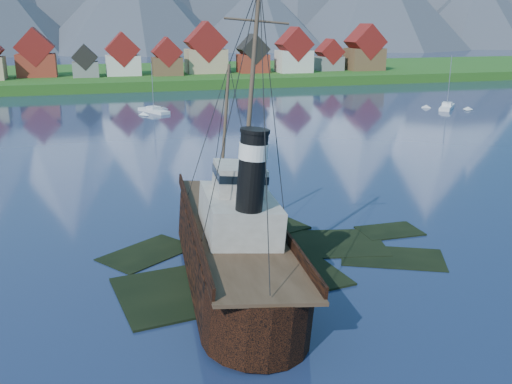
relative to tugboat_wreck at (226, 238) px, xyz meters
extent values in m
plane|color=#192647|center=(2.91, -0.31, -3.03)|extent=(1400.00, 1400.00, 0.00)
cube|color=black|center=(-0.09, -2.31, -3.35)|extent=(19.08, 11.42, 1.00)
cube|color=black|center=(8.91, 3.69, -3.41)|extent=(15.15, 9.76, 1.00)
cube|color=black|center=(4.91, 8.69, -3.31)|extent=(11.45, 9.06, 1.00)
cube|color=black|center=(14.91, -1.31, -3.45)|extent=(10.27, 8.34, 1.00)
cube|color=black|center=(-6.09, 5.69, -3.43)|extent=(9.42, 8.68, 1.00)
cube|color=black|center=(17.91, 4.69, -3.38)|extent=(6.00, 4.00, 1.00)
cube|color=#174B15|center=(2.91, 169.69, -3.03)|extent=(600.00, 80.00, 3.20)
cube|color=#3F3D38|center=(2.91, 131.69, -3.03)|extent=(600.00, 2.50, 2.00)
cube|color=maroon|center=(-26.09, 155.69, 3.57)|extent=(12.00, 8.50, 7.20)
cube|color=maroon|center=(-26.09, 155.69, 9.33)|extent=(12.22, 8.67, 12.22)
cube|color=slate|center=(-11.09, 150.69, 2.37)|extent=(8.00, 7.00, 4.80)
cube|color=black|center=(-11.09, 150.69, 6.21)|extent=(8.15, 7.14, 8.15)
cube|color=beige|center=(0.91, 153.69, 3.17)|extent=(11.00, 9.50, 6.40)
cube|color=maroon|center=(0.91, 153.69, 8.35)|extent=(11.20, 9.69, 11.20)
cube|color=brown|center=(14.91, 149.69, 2.87)|extent=(9.50, 8.00, 5.80)
cube|color=maroon|center=(14.91, 149.69, 7.48)|extent=(9.67, 8.16, 9.67)
cube|color=tan|center=(28.91, 154.69, 3.97)|extent=(13.50, 10.00, 8.00)
cube|color=maroon|center=(28.91, 154.69, 10.40)|extent=(13.75, 10.20, 13.75)
cube|color=maroon|center=(44.91, 151.69, 3.07)|extent=(10.00, 8.50, 6.20)
cube|color=black|center=(44.91, 151.69, 7.97)|extent=(10.18, 8.67, 10.18)
cube|color=beige|center=(58.91, 148.69, 3.72)|extent=(11.50, 9.00, 7.50)
cube|color=maroon|center=(58.91, 148.69, 9.54)|extent=(11.71, 9.18, 11.71)
cube|color=slate|center=(73.91, 152.69, 2.47)|extent=(9.00, 7.50, 5.00)
cube|color=maroon|center=(73.91, 152.69, 6.59)|extent=(9.16, 7.65, 9.16)
cube|color=brown|center=(86.91, 150.69, 3.87)|extent=(12.50, 10.00, 7.80)
cube|color=maroon|center=(86.91, 150.69, 10.02)|extent=(12.73, 10.20, 12.73)
cone|color=#2D333D|center=(22.91, 368.69, 27.97)|extent=(136.00, 136.00, 66.00)
cone|color=#2D333D|center=(112.91, 372.69, 19.97)|extent=(110.00, 110.00, 50.00)
cone|color=#2D333D|center=(202.91, 369.69, 32.47)|extent=(150.00, 150.00, 75.00)
cone|color=#2D333D|center=(292.91, 370.69, 24.97)|extent=(124.00, 124.00, 60.00)
cube|color=black|center=(0.00, -1.52, -0.76)|extent=(7.08, 20.38, 4.25)
cone|color=black|center=(0.00, 11.70, -0.76)|extent=(7.08, 7.08, 7.08)
cylinder|color=black|center=(0.00, -11.71, -0.76)|extent=(7.08, 7.08, 4.25)
cube|color=#4C3826|center=(0.00, -1.52, 1.46)|extent=(6.93, 26.89, 0.25)
cube|color=black|center=(-3.40, -1.52, 1.92)|extent=(0.20, 26.04, 0.91)
cube|color=black|center=(3.40, -1.52, 1.92)|extent=(0.20, 26.04, 0.91)
cube|color=#ADA89E|center=(0.00, -3.03, 2.98)|extent=(5.26, 8.59, 3.03)
cube|color=#ADA89E|center=(0.00, -2.02, 5.61)|extent=(3.64, 4.04, 2.22)
cylinder|color=black|center=(0.00, -6.37, 7.33)|extent=(1.92, 1.92, 5.66)
cylinder|color=silver|center=(0.00, -6.37, 8.74)|extent=(2.02, 2.02, 1.11)
cylinder|color=#473828|center=(0.00, 6.57, 7.63)|extent=(0.28, 0.28, 12.13)
cylinder|color=#473828|center=(0.00, -4.04, 13.29)|extent=(0.32, 0.32, 13.14)
cube|color=silver|center=(71.98, 75.70, -2.92)|extent=(8.11, 8.81, 1.35)
cube|color=silver|center=(71.98, 75.70, -1.85)|extent=(3.35, 3.41, 0.79)
cylinder|color=gray|center=(71.98, 75.70, 3.62)|extent=(0.16, 0.16, 11.73)
cube|color=silver|center=(3.66, 89.66, -2.93)|extent=(6.61, 10.00, 1.19)
cube|color=silver|center=(3.66, 89.66, -1.99)|extent=(3.19, 3.46, 0.69)
cylinder|color=gray|center=(3.66, 89.66, 2.82)|extent=(0.14, 0.14, 10.32)
camera|label=1|loc=(-9.77, -43.20, 17.27)|focal=40.00mm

